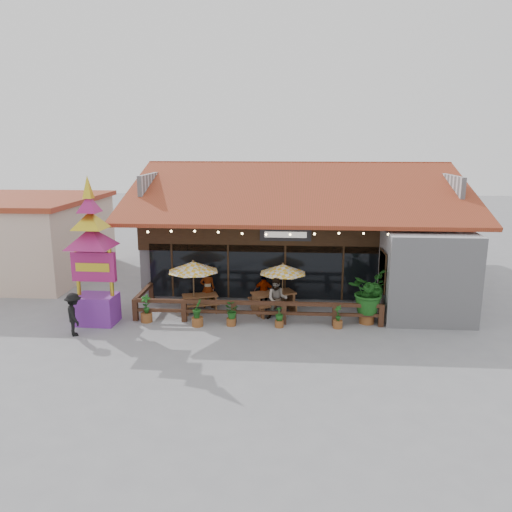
# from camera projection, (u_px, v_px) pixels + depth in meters

# --- Properties ---
(ground) EXTENTS (100.00, 100.00, 0.00)m
(ground) POSITION_uv_depth(u_px,v_px,m) (296.00, 320.00, 20.28)
(ground) COLOR gray
(ground) RESTS_ON ground
(restaurant_building) EXTENTS (15.50, 14.73, 6.09)m
(restaurant_building) POSITION_uv_depth(u_px,v_px,m) (301.00, 237.00, 26.20)
(restaurant_building) COLOR #B4B4B9
(restaurant_building) RESTS_ON ground
(patio_railing) EXTENTS (10.00, 2.60, 0.92)m
(patio_railing) POSITION_uv_depth(u_px,v_px,m) (240.00, 306.00, 20.04)
(patio_railing) COLOR #462519
(patio_railing) RESTS_ON ground
(neighbor_building) EXTENTS (8.40, 8.40, 4.22)m
(neighbor_building) POSITION_uv_depth(u_px,v_px,m) (15.00, 236.00, 26.67)
(neighbor_building) COLOR #C9B098
(neighbor_building) RESTS_ON ground
(umbrella_left) EXTENTS (2.52, 2.52, 2.30)m
(umbrella_left) POSITION_uv_depth(u_px,v_px,m) (193.00, 267.00, 20.72)
(umbrella_left) COLOR brown
(umbrella_left) RESTS_ON ground
(umbrella_right) EXTENTS (2.62, 2.62, 2.15)m
(umbrella_right) POSITION_uv_depth(u_px,v_px,m) (283.00, 269.00, 20.86)
(umbrella_right) COLOR brown
(umbrella_right) RESTS_ON ground
(picnic_table_left) EXTENTS (1.79, 1.66, 0.71)m
(picnic_table_left) POSITION_uv_depth(u_px,v_px,m) (200.00, 300.00, 21.30)
(picnic_table_left) COLOR brown
(picnic_table_left) RESTS_ON ground
(picnic_table_right) EXTENTS (2.28, 2.15, 0.86)m
(picnic_table_right) POSITION_uv_depth(u_px,v_px,m) (273.00, 299.00, 21.13)
(picnic_table_right) COLOR brown
(picnic_table_right) RESTS_ON ground
(thai_sign_tower) EXTENTS (2.40, 2.40, 6.29)m
(thai_sign_tower) POSITION_uv_depth(u_px,v_px,m) (92.00, 241.00, 19.20)
(thai_sign_tower) COLOR #732996
(thai_sign_tower) RESTS_ON ground
(tropical_plant) EXTENTS (2.02, 2.11, 2.26)m
(tropical_plant) POSITION_uv_depth(u_px,v_px,m) (368.00, 292.00, 19.65)
(tropical_plant) COLOR brown
(tropical_plant) RESTS_ON ground
(diner_a) EXTENTS (0.69, 0.50, 1.73)m
(diner_a) POSITION_uv_depth(u_px,v_px,m) (208.00, 288.00, 21.62)
(diner_a) COLOR #352110
(diner_a) RESTS_ON ground
(diner_b) EXTENTS (0.85, 0.67, 1.74)m
(diner_b) POSITION_uv_depth(u_px,v_px,m) (277.00, 299.00, 20.15)
(diner_b) COLOR #352110
(diner_b) RESTS_ON ground
(diner_c) EXTENTS (0.96, 0.51, 1.55)m
(diner_c) POSITION_uv_depth(u_px,v_px,m) (264.00, 292.00, 21.44)
(diner_c) COLOR #352110
(diner_c) RESTS_ON ground
(pedestrian) EXTENTS (1.08, 1.22, 1.64)m
(pedestrian) POSITION_uv_depth(u_px,v_px,m) (74.00, 314.00, 18.51)
(pedestrian) COLOR black
(pedestrian) RESTS_ON ground
(planter_a) EXTENTS (0.46, 0.46, 1.12)m
(planter_a) POSITION_uv_depth(u_px,v_px,m) (146.00, 311.00, 19.97)
(planter_a) COLOR brown
(planter_a) RESTS_ON ground
(planter_b) EXTENTS (0.45, 0.49, 1.09)m
(planter_b) POSITION_uv_depth(u_px,v_px,m) (197.00, 314.00, 19.50)
(planter_b) COLOR brown
(planter_b) RESTS_ON ground
(planter_c) EXTENTS (0.66, 0.61, 0.91)m
(planter_c) POSITION_uv_depth(u_px,v_px,m) (231.00, 313.00, 19.55)
(planter_c) COLOR brown
(planter_c) RESTS_ON ground
(planter_d) EXTENTS (0.43, 0.43, 0.84)m
(planter_d) POSITION_uv_depth(u_px,v_px,m) (279.00, 317.00, 19.41)
(planter_d) COLOR brown
(planter_d) RESTS_ON ground
(planter_e) EXTENTS (0.37, 0.39, 0.92)m
(planter_e) POSITION_uv_depth(u_px,v_px,m) (338.00, 318.00, 19.33)
(planter_e) COLOR brown
(planter_e) RESTS_ON ground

